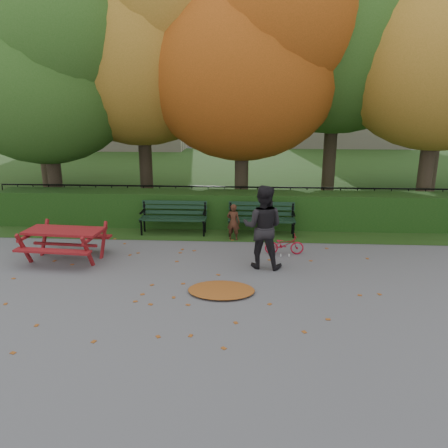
# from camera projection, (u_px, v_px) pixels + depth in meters

# --- Properties ---
(ground) EXTENTS (90.00, 90.00, 0.00)m
(ground) POSITION_uv_depth(u_px,v_px,m) (209.00, 290.00, 8.48)
(ground) COLOR slate
(ground) RESTS_ON ground
(grass_strip) EXTENTS (90.00, 90.00, 0.00)m
(grass_strip) POSITION_uv_depth(u_px,v_px,m) (234.00, 173.00, 21.91)
(grass_strip) COLOR #213A13
(grass_strip) RESTS_ON ground
(building_left) EXTENTS (10.00, 7.00, 15.00)m
(building_left) POSITION_uv_depth(u_px,v_px,m) (118.00, 43.00, 31.85)
(building_left) COLOR #BEB096
(building_left) RESTS_ON ground
(building_right) EXTENTS (9.00, 6.00, 12.00)m
(building_right) POSITION_uv_depth(u_px,v_px,m) (346.00, 66.00, 33.23)
(building_right) COLOR #BEB096
(building_right) RESTS_ON ground
(hedge) EXTENTS (13.00, 0.90, 1.00)m
(hedge) POSITION_uv_depth(u_px,v_px,m) (223.00, 209.00, 12.66)
(hedge) COLOR black
(hedge) RESTS_ON ground
(iron_fence) EXTENTS (14.00, 0.04, 1.02)m
(iron_fence) POSITION_uv_depth(u_px,v_px,m) (224.00, 202.00, 13.41)
(iron_fence) COLOR black
(iron_fence) RESTS_ON ground
(tree_a) EXTENTS (5.88, 5.60, 7.48)m
(tree_a) POSITION_uv_depth(u_px,v_px,m) (50.00, 66.00, 12.87)
(tree_a) COLOR black
(tree_a) RESTS_ON ground
(tree_b) EXTENTS (6.72, 6.40, 8.79)m
(tree_b) POSITION_uv_depth(u_px,v_px,m) (149.00, 38.00, 13.59)
(tree_b) COLOR black
(tree_b) RESTS_ON ground
(tree_c) EXTENTS (6.30, 6.00, 8.00)m
(tree_c) POSITION_uv_depth(u_px,v_px,m) (254.00, 55.00, 12.81)
(tree_c) COLOR black
(tree_c) RESTS_ON ground
(tree_d) EXTENTS (7.14, 6.80, 9.58)m
(tree_d) POSITION_uv_depth(u_px,v_px,m) (353.00, 18.00, 13.54)
(tree_d) COLOR black
(tree_d) RESTS_ON ground
(tree_f) EXTENTS (6.93, 6.60, 9.19)m
(tree_f) POSITION_uv_depth(u_px,v_px,m) (39.00, 40.00, 16.16)
(tree_f) COLOR black
(tree_f) RESTS_ON ground
(bench_left) EXTENTS (1.80, 0.57, 0.88)m
(bench_left) POSITION_uv_depth(u_px,v_px,m) (174.00, 215.00, 11.96)
(bench_left) COLOR black
(bench_left) RESTS_ON ground
(bench_right) EXTENTS (1.80, 0.57, 0.88)m
(bench_right) POSITION_uv_depth(u_px,v_px,m) (262.00, 216.00, 11.82)
(bench_right) COLOR black
(bench_right) RESTS_ON ground
(picnic_table) EXTENTS (1.81, 1.51, 0.83)m
(picnic_table) POSITION_uv_depth(u_px,v_px,m) (64.00, 237.00, 9.91)
(picnic_table) COLOR maroon
(picnic_table) RESTS_ON ground
(leaf_pile) EXTENTS (1.51, 1.25, 0.09)m
(leaf_pile) POSITION_uv_depth(u_px,v_px,m) (221.00, 290.00, 8.38)
(leaf_pile) COLOR brown
(leaf_pile) RESTS_ON ground
(leaf_scatter) EXTENTS (9.00, 5.70, 0.01)m
(leaf_scatter) POSITION_uv_depth(u_px,v_px,m) (210.00, 284.00, 8.76)
(leaf_scatter) COLOR brown
(leaf_scatter) RESTS_ON ground
(child) EXTENTS (0.39, 0.30, 0.96)m
(child) POSITION_uv_depth(u_px,v_px,m) (233.00, 222.00, 11.39)
(child) COLOR #412114
(child) RESTS_ON ground
(adult) EXTENTS (1.00, 0.84, 1.83)m
(adult) POSITION_uv_depth(u_px,v_px,m) (263.00, 227.00, 9.43)
(adult) COLOR black
(adult) RESTS_ON ground
(bicycle) EXTENTS (0.93, 0.36, 0.48)m
(bicycle) POSITION_uv_depth(u_px,v_px,m) (284.00, 245.00, 10.38)
(bicycle) COLOR #B01027
(bicycle) RESTS_ON ground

